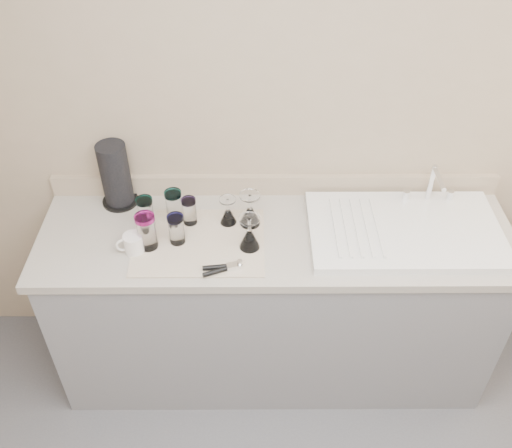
{
  "coord_description": "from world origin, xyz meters",
  "views": [
    {
      "loc": [
        -0.1,
        -0.63,
        2.54
      ],
      "look_at": [
        -0.09,
        1.15,
        1.0
      ],
      "focal_mm": 40.0,
      "sensor_mm": 36.0,
      "label": 1
    }
  ],
  "objects_px": {
    "tumbler_teal": "(146,212)",
    "can_opener": "(222,268)",
    "paper_towel_roll": "(116,175)",
    "sink_unit": "(405,230)",
    "tumbler_blue": "(176,229)",
    "goblet_back_left": "(228,214)",
    "goblet_front_right": "(249,237)",
    "white_mug": "(133,244)",
    "tumbler_magenta": "(147,231)",
    "tumbler_cyan": "(174,206)",
    "goblet_back_right": "(250,214)",
    "tumbler_purple": "(189,211)"
  },
  "relations": [
    {
      "from": "tumbler_cyan",
      "to": "tumbler_purple",
      "type": "distance_m",
      "value": 0.07
    },
    {
      "from": "tumbler_teal",
      "to": "paper_towel_roll",
      "type": "height_order",
      "value": "paper_towel_roll"
    },
    {
      "from": "tumbler_teal",
      "to": "white_mug",
      "type": "xyz_separation_m",
      "value": [
        -0.03,
        -0.16,
        -0.04
      ]
    },
    {
      "from": "sink_unit",
      "to": "goblet_back_right",
      "type": "bearing_deg",
      "value": 174.96
    },
    {
      "from": "goblet_back_left",
      "to": "sink_unit",
      "type": "bearing_deg",
      "value": -5.05
    },
    {
      "from": "sink_unit",
      "to": "tumbler_blue",
      "type": "bearing_deg",
      "value": -176.66
    },
    {
      "from": "tumbler_cyan",
      "to": "tumbler_teal",
      "type": "bearing_deg",
      "value": -162.41
    },
    {
      "from": "tumbler_purple",
      "to": "goblet_back_right",
      "type": "relative_size",
      "value": 0.8
    },
    {
      "from": "tumbler_blue",
      "to": "goblet_front_right",
      "type": "bearing_deg",
      "value": -6.41
    },
    {
      "from": "can_opener",
      "to": "white_mug",
      "type": "relative_size",
      "value": 1.29
    },
    {
      "from": "goblet_back_left",
      "to": "tumbler_teal",
      "type": "bearing_deg",
      "value": -177.75
    },
    {
      "from": "can_opener",
      "to": "paper_towel_roll",
      "type": "bearing_deg",
      "value": 137.37
    },
    {
      "from": "tumbler_blue",
      "to": "can_opener",
      "type": "distance_m",
      "value": 0.27
    },
    {
      "from": "tumbler_purple",
      "to": "paper_towel_roll",
      "type": "distance_m",
      "value": 0.38
    },
    {
      "from": "tumbler_blue",
      "to": "goblet_back_left",
      "type": "height_order",
      "value": "tumbler_blue"
    },
    {
      "from": "sink_unit",
      "to": "tumbler_magenta",
      "type": "xyz_separation_m",
      "value": [
        -1.09,
        -0.09,
        0.07
      ]
    },
    {
      "from": "tumbler_teal",
      "to": "tumbler_blue",
      "type": "xyz_separation_m",
      "value": [
        0.14,
        -0.11,
        -0.0
      ]
    },
    {
      "from": "tumbler_purple",
      "to": "tumbler_blue",
      "type": "relative_size",
      "value": 0.92
    },
    {
      "from": "tumbler_teal",
      "to": "tumbler_blue",
      "type": "bearing_deg",
      "value": -37.75
    },
    {
      "from": "tumbler_teal",
      "to": "can_opener",
      "type": "height_order",
      "value": "tumbler_teal"
    },
    {
      "from": "sink_unit",
      "to": "goblet_back_right",
      "type": "relative_size",
      "value": 5.16
    },
    {
      "from": "tumbler_blue",
      "to": "goblet_back_left",
      "type": "relative_size",
      "value": 1.06
    },
    {
      "from": "tumbler_cyan",
      "to": "sink_unit",
      "type": "bearing_deg",
      "value": -5.21
    },
    {
      "from": "tumbler_teal",
      "to": "tumbler_blue",
      "type": "relative_size",
      "value": 1.03
    },
    {
      "from": "tumbler_teal",
      "to": "goblet_back_right",
      "type": "height_order",
      "value": "goblet_back_right"
    },
    {
      "from": "tumbler_cyan",
      "to": "paper_towel_roll",
      "type": "height_order",
      "value": "paper_towel_roll"
    },
    {
      "from": "tumbler_purple",
      "to": "goblet_front_right",
      "type": "distance_m",
      "value": 0.31
    },
    {
      "from": "tumbler_cyan",
      "to": "white_mug",
      "type": "xyz_separation_m",
      "value": [
        -0.15,
        -0.2,
        -0.04
      ]
    },
    {
      "from": "goblet_front_right",
      "to": "white_mug",
      "type": "bearing_deg",
      "value": -177.79
    },
    {
      "from": "goblet_front_right",
      "to": "tumbler_cyan",
      "type": "bearing_deg",
      "value": 151.02
    },
    {
      "from": "goblet_front_right",
      "to": "paper_towel_roll",
      "type": "xyz_separation_m",
      "value": [
        -0.6,
        0.31,
        0.09
      ]
    },
    {
      "from": "tumbler_blue",
      "to": "goblet_front_right",
      "type": "xyz_separation_m",
      "value": [
        0.3,
        -0.03,
        -0.02
      ]
    },
    {
      "from": "sink_unit",
      "to": "tumbler_teal",
      "type": "height_order",
      "value": "sink_unit"
    },
    {
      "from": "tumbler_cyan",
      "to": "goblet_back_right",
      "type": "xyz_separation_m",
      "value": [
        0.33,
        -0.03,
        -0.02
      ]
    },
    {
      "from": "tumbler_teal",
      "to": "paper_towel_roll",
      "type": "relative_size",
      "value": 0.46
    },
    {
      "from": "goblet_front_right",
      "to": "can_opener",
      "type": "height_order",
      "value": "goblet_front_right"
    },
    {
      "from": "tumbler_blue",
      "to": "goblet_back_right",
      "type": "relative_size",
      "value": 0.86
    },
    {
      "from": "sink_unit",
      "to": "tumbler_blue",
      "type": "relative_size",
      "value": 5.97
    },
    {
      "from": "tumbler_purple",
      "to": "goblet_back_left",
      "type": "bearing_deg",
      "value": 0.03
    },
    {
      "from": "tumbler_cyan",
      "to": "tumbler_blue",
      "type": "xyz_separation_m",
      "value": [
        0.02,
        -0.15,
        -0.01
      ]
    },
    {
      "from": "tumbler_cyan",
      "to": "paper_towel_roll",
      "type": "relative_size",
      "value": 0.48
    },
    {
      "from": "goblet_back_left",
      "to": "can_opener",
      "type": "height_order",
      "value": "goblet_back_left"
    },
    {
      "from": "tumbler_magenta",
      "to": "paper_towel_roll",
      "type": "relative_size",
      "value": 0.54
    },
    {
      "from": "goblet_back_left",
      "to": "paper_towel_roll",
      "type": "distance_m",
      "value": 0.53
    },
    {
      "from": "tumbler_magenta",
      "to": "goblet_back_right",
      "type": "distance_m",
      "value": 0.45
    },
    {
      "from": "tumbler_cyan",
      "to": "tumbler_blue",
      "type": "distance_m",
      "value": 0.15
    },
    {
      "from": "tumbler_cyan",
      "to": "tumbler_blue",
      "type": "bearing_deg",
      "value": -80.58
    },
    {
      "from": "goblet_back_left",
      "to": "goblet_back_right",
      "type": "xyz_separation_m",
      "value": [
        0.1,
        -0.01,
        0.01
      ]
    },
    {
      "from": "goblet_front_right",
      "to": "goblet_back_right",
      "type": "bearing_deg",
      "value": 89.39
    },
    {
      "from": "tumbler_teal",
      "to": "goblet_back_left",
      "type": "relative_size",
      "value": 1.09
    }
  ]
}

